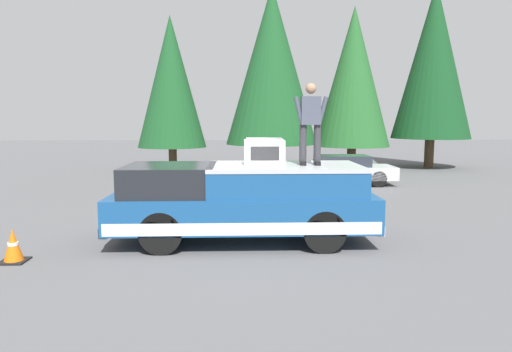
{
  "coord_description": "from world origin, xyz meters",
  "views": [
    {
      "loc": [
        -10.08,
        -0.57,
        2.64
      ],
      "look_at": [
        0.18,
        -0.93,
        1.35
      ],
      "focal_mm": 32.78,
      "sensor_mm": 36.0,
      "label": 1
    }
  ],
  "objects_px": {
    "parked_car_silver": "(342,170)",
    "traffic_cone": "(13,247)",
    "compressor_unit": "(264,151)",
    "person_on_truck_bed": "(310,122)",
    "pickup_truck": "(243,201)"
  },
  "relations": [
    {
      "from": "person_on_truck_bed",
      "to": "traffic_cone",
      "type": "relative_size",
      "value": 2.73
    },
    {
      "from": "person_on_truck_bed",
      "to": "traffic_cone",
      "type": "xyz_separation_m",
      "value": [
        -1.21,
        5.63,
        -2.26
      ]
    },
    {
      "from": "pickup_truck",
      "to": "traffic_cone",
      "type": "relative_size",
      "value": 8.94
    },
    {
      "from": "compressor_unit",
      "to": "parked_car_silver",
      "type": "relative_size",
      "value": 0.2
    },
    {
      "from": "person_on_truck_bed",
      "to": "pickup_truck",
      "type": "bearing_deg",
      "value": 86.8
    },
    {
      "from": "compressor_unit",
      "to": "person_on_truck_bed",
      "type": "relative_size",
      "value": 0.5
    },
    {
      "from": "pickup_truck",
      "to": "person_on_truck_bed",
      "type": "bearing_deg",
      "value": -93.2
    },
    {
      "from": "traffic_cone",
      "to": "parked_car_silver",
      "type": "bearing_deg",
      "value": -40.17
    },
    {
      "from": "compressor_unit",
      "to": "traffic_cone",
      "type": "bearing_deg",
      "value": 106.08
    },
    {
      "from": "person_on_truck_bed",
      "to": "parked_car_silver",
      "type": "bearing_deg",
      "value": -16.81
    },
    {
      "from": "person_on_truck_bed",
      "to": "traffic_cone",
      "type": "height_order",
      "value": "person_on_truck_bed"
    },
    {
      "from": "parked_car_silver",
      "to": "traffic_cone",
      "type": "distance_m",
      "value": 12.72
    },
    {
      "from": "compressor_unit",
      "to": "traffic_cone",
      "type": "height_order",
      "value": "compressor_unit"
    },
    {
      "from": "pickup_truck",
      "to": "person_on_truck_bed",
      "type": "height_order",
      "value": "person_on_truck_bed"
    },
    {
      "from": "pickup_truck",
      "to": "parked_car_silver",
      "type": "xyz_separation_m",
      "value": [
        8.43,
        -3.97,
        -0.29
      ]
    }
  ]
}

